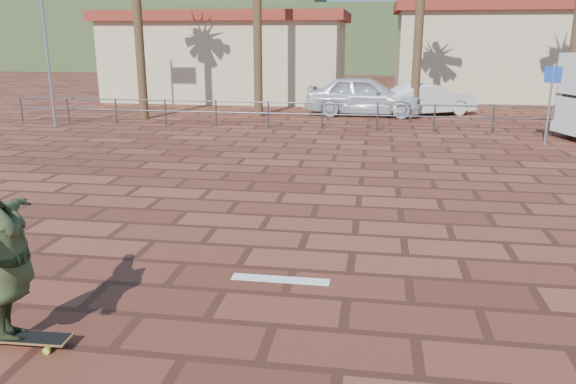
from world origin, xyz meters
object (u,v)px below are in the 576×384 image
object	(u,v)px
car_silver	(364,96)
car_white	(428,99)
longboard	(15,337)
skateboarder	(5,266)

from	to	relation	value
car_silver	car_white	distance (m)	2.79
longboard	skateboarder	world-z (taller)	skateboarder
longboard	car_white	xyz separation A→B (m)	(6.07, 19.89, 0.57)
longboard	car_silver	world-z (taller)	car_silver
skateboarder	car_white	size ratio (longest dim) A/B	0.51
car_silver	car_white	xyz separation A→B (m)	(2.74, 0.50, -0.17)
car_silver	longboard	bearing A→B (deg)	172.92
car_white	longboard	bearing A→B (deg)	135.07
skateboarder	car_white	xyz separation A→B (m)	(6.07, 19.89, -0.29)
skateboarder	car_white	world-z (taller)	skateboarder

